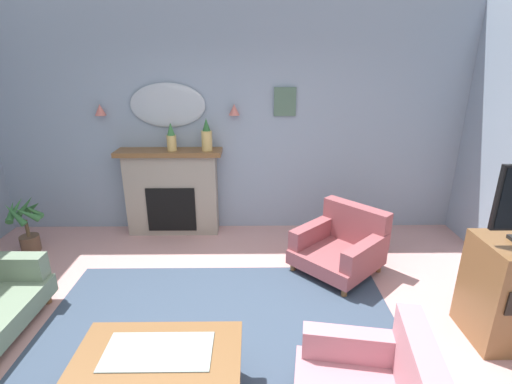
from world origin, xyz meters
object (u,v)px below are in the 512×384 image
at_px(mantel_vase_right, 171,138).
at_px(coffee_table, 159,358).
at_px(wall_sconce_left, 100,110).
at_px(wall_sconce_right, 234,110).
at_px(armchair_beside_couch, 342,244).
at_px(framed_picture, 285,102).
at_px(wall_mirror, 168,105).
at_px(potted_plant_small_fern, 26,223).
at_px(mantel_vase_centre, 207,137).
at_px(fireplace, 172,193).

bearing_deg(mantel_vase_right, coffee_table, -81.78).
height_order(wall_sconce_left, wall_sconce_right, same).
distance_m(wall_sconce_left, armchair_beside_couch, 3.41).
xyz_separation_m(wall_sconce_left, framed_picture, (2.35, 0.06, 0.09)).
bearing_deg(wall_mirror, wall_sconce_left, -176.63).
relative_size(wall_sconce_left, framed_picture, 0.39).
distance_m(coffee_table, armchair_beside_couch, 2.41).
distance_m(mantel_vase_right, potted_plant_small_fern, 2.06).
height_order(wall_sconce_left, framed_picture, framed_picture).
distance_m(wall_mirror, wall_sconce_left, 0.85).
relative_size(wall_sconce_left, coffee_table, 0.13).
relative_size(mantel_vase_centre, framed_picture, 1.14).
relative_size(wall_sconce_left, armchair_beside_couch, 0.12).
relative_size(coffee_table, armchair_beside_couch, 0.96).
distance_m(coffee_table, potted_plant_small_fern, 3.10).
xyz_separation_m(mantel_vase_centre, wall_mirror, (-0.50, 0.17, 0.37)).
distance_m(fireplace, framed_picture, 1.91).
height_order(mantel_vase_right, wall_mirror, wall_mirror).
xyz_separation_m(mantel_vase_right, wall_sconce_left, (-0.90, 0.12, 0.34)).
bearing_deg(wall_mirror, fireplace, -90.00).
bearing_deg(mantel_vase_right, framed_picture, 7.08).
xyz_separation_m(mantel_vase_right, wall_sconce_right, (0.80, 0.12, 0.34)).
bearing_deg(coffee_table, wall_mirror, 98.71).
bearing_deg(framed_picture, wall_sconce_right, -174.73).
bearing_deg(wall_sconce_right, mantel_vase_right, -171.47).
distance_m(mantel_vase_right, framed_picture, 1.52).
height_order(mantel_vase_right, mantel_vase_centre, mantel_vase_centre).
xyz_separation_m(wall_mirror, armchair_beside_couch, (2.08, -1.14, -1.40)).
relative_size(fireplace, mantel_vase_right, 3.81).
bearing_deg(mantel_vase_centre, mantel_vase_right, -180.00).
bearing_deg(wall_sconce_left, wall_sconce_right, 0.00).
height_order(mantel_vase_right, framed_picture, framed_picture).
distance_m(mantel_vase_right, wall_sconce_left, 0.97).
bearing_deg(wall_sconce_right, wall_mirror, 176.63).
relative_size(fireplace, wall_mirror, 1.42).
bearing_deg(armchair_beside_couch, potted_plant_small_fern, 172.95).
height_order(fireplace, wall_sconce_left, wall_sconce_left).
bearing_deg(mantel_vase_centre, wall_sconce_left, 174.92).
bearing_deg(mantel_vase_centre, armchair_beside_couch, -31.43).
distance_m(wall_sconce_right, coffee_table, 3.15).
height_order(mantel_vase_right, potted_plant_small_fern, mantel_vase_right).
xyz_separation_m(wall_mirror, potted_plant_small_fern, (-1.70, -0.67, -1.34)).
bearing_deg(fireplace, wall_mirror, 90.00).
height_order(mantel_vase_right, armchair_beside_couch, mantel_vase_right).
bearing_deg(armchair_beside_couch, mantel_vase_right, 154.55).
height_order(mantel_vase_centre, armchair_beside_couch, mantel_vase_centre).
distance_m(wall_sconce_right, framed_picture, 0.66).
height_order(wall_mirror, armchair_beside_couch, wall_mirror).
bearing_deg(mantel_vase_right, wall_sconce_right, 8.53).
bearing_deg(potted_plant_small_fern, framed_picture, 11.97).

